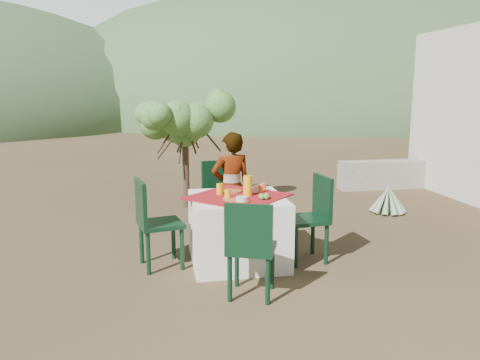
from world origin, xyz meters
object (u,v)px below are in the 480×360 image
Objects in this scene: chair_near at (250,245)px; person at (231,188)px; chair_far at (222,195)px; table at (238,229)px; chair_right at (312,214)px; juice_pitcher at (248,186)px; shrub_tree at (188,127)px; chair_left at (153,219)px; agave at (388,200)px.

person reaches higher than chair_near.
chair_near is (-0.01, -1.95, -0.04)m from chair_far.
chair_right is (0.84, -0.09, 0.16)m from table.
chair_right is at bearing -114.89° from chair_near.
juice_pitcher is (0.16, -0.98, 0.32)m from chair_far.
table is at bearing -178.23° from juice_pitcher.
juice_pitcher is (0.12, 0.00, 0.49)m from table.
shrub_tree is at bearing 89.38° from chair_far.
chair_far is at bearing -80.04° from person.
juice_pitcher reaches higher than chair_near.
shrub_tree is at bearing -24.57° from chair_left.
juice_pitcher reaches higher than chair_right.
chair_left is at bearing -179.30° from table.
table is 0.98m from chair_near.
table is 0.94m from chair_left.
chair_far is (-0.04, 0.98, 0.18)m from table.
chair_right is 0.69× the size of person.
person is at bearing -78.61° from shrub_tree.
chair_far is 0.31m from person.
chair_left is 4.39× the size of juice_pitcher.
chair_right is 1.60× the size of agave.
juice_pitcher is (-0.72, 0.09, 0.33)m from chair_right.
chair_near is at bearing 77.87° from person.
table reaches higher than agave.
person reaches higher than agave.
agave is (2.76, 2.66, -0.31)m from chair_near.
agave is at bearing -17.67° from shrub_tree.
shrub_tree is 2.74m from juice_pitcher.
chair_near is (-0.05, -0.97, 0.14)m from table.
juice_pitcher is at bearing 86.69° from person.
chair_left reaches higher than table.
chair_far is 1.03× the size of chair_right.
chair_far reaches higher than chair_left.
person is 0.84× the size of shrub_tree.
table is 3.20m from agave.
chair_near is 0.96× the size of chair_left.
agave is at bearing -77.20° from chair_left.
person reaches higher than chair_right.
table is at bearing -82.62° from shrub_tree.
chair_right is at bearing -104.89° from chair_left.
chair_left is at bearing 27.99° from person.
chair_far is at bearing -145.81° from chair_right.
chair_far is at bearing -79.79° from shrub_tree.
shrub_tree reaches higher than chair_near.
chair_right is (1.77, -0.08, -0.00)m from chair_left.
chair_left is at bearing -97.81° from chair_right.
chair_right is 3.11m from shrub_tree.
chair_near is 0.96× the size of chair_right.
chair_left is 1.61× the size of agave.
agave is at bearing -168.62° from person.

